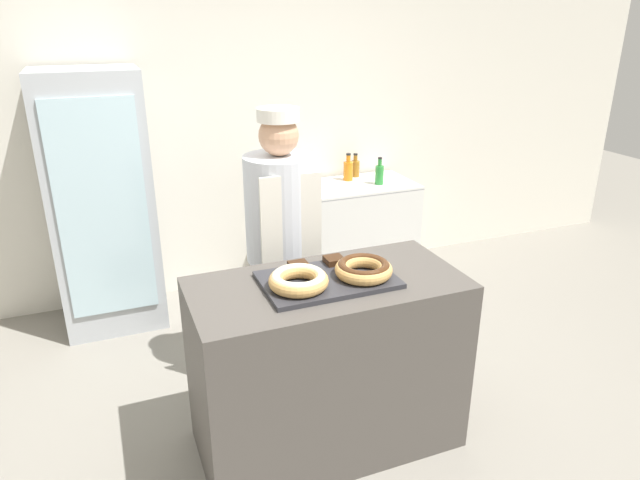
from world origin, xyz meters
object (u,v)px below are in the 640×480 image
brownie_back_left (299,266)px  bottle_green (379,174)px  brownie_back_right (334,260)px  bottle_amber (355,168)px  donut_light_glaze (299,279)px  chest_freezer (347,233)px  bottle_orange (348,170)px  beverage_fridge (102,204)px  baker_person (282,248)px  serving_tray (328,280)px  donut_chocolate_glaze (364,268)px

brownie_back_left → bottle_green: bottle_green is taller
brownie_back_right → bottle_green: size_ratio=0.41×
brownie_back_right → bottle_amber: 2.10m
donut_light_glaze → chest_freezer: donut_light_glaze is taller
bottle_amber → bottle_orange: 0.14m
bottle_green → bottle_orange: (-0.19, 0.20, 0.00)m
beverage_fridge → bottle_amber: size_ratio=9.17×
beverage_fridge → bottle_green: bearing=-1.9°
brownie_back_left → baker_person: size_ratio=0.06×
serving_tray → chest_freezer: serving_tray is taller
chest_freezer → bottle_orange: size_ratio=4.85×
donut_chocolate_glaze → baker_person: baker_person is taller
bottle_orange → brownie_back_right: bearing=-116.5°
bottle_green → bottle_amber: 0.30m
beverage_fridge → chest_freezer: size_ratio=1.65×
brownie_back_right → bottle_orange: bearing=63.5°
donut_chocolate_glaze → chest_freezer: donut_chocolate_glaze is taller
chest_freezer → bottle_orange: 0.52m
brownie_back_left → bottle_orange: (1.07, 1.77, -0.05)m
chest_freezer → bottle_amber: size_ratio=5.56×
brownie_back_left → brownie_back_right: 0.19m
brownie_back_left → bottle_orange: bottle_orange is taller
donut_chocolate_glaze → bottle_orange: bottle_orange is taller
beverage_fridge → baker_person: bearing=-50.8°
donut_light_glaze → brownie_back_left: (0.07, 0.19, -0.02)m
brownie_back_left → bottle_green: 2.01m
serving_tray → donut_light_glaze: 0.18m
baker_person → bottle_green: bearing=42.2°
donut_light_glaze → bottle_green: size_ratio=1.25×
beverage_fridge → bottle_amber: beverage_fridge is taller
donut_light_glaze → donut_chocolate_glaze: bearing=0.0°
brownie_back_left → chest_freezer: bearing=58.3°
donut_light_glaze → brownie_back_left: 0.21m
serving_tray → bottle_green: bearing=55.8°
baker_person → bottle_green: size_ratio=7.52×
donut_chocolate_glaze → chest_freezer: (0.75, 1.83, -0.58)m
chest_freezer → bottle_green: (0.24, -0.08, 0.50)m
donut_chocolate_glaze → bottle_orange: size_ratio=1.23×
serving_tray → brownie_back_left: 0.18m
donut_chocolate_glaze → brownie_back_right: 0.21m
serving_tray → bottle_green: 2.07m
donut_light_glaze → bottle_green: 2.20m
beverage_fridge → chest_freezer: 1.93m
brownie_back_right → bottle_green: bearing=55.7°
donut_light_glaze → serving_tray: bearing=16.2°
brownie_back_left → serving_tray: bearing=-56.8°
brownie_back_left → baker_person: baker_person is taller
serving_tray → chest_freezer: size_ratio=0.57×
serving_tray → bottle_orange: bottle_orange is taller
donut_light_glaze → brownie_back_left: size_ratio=3.01×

